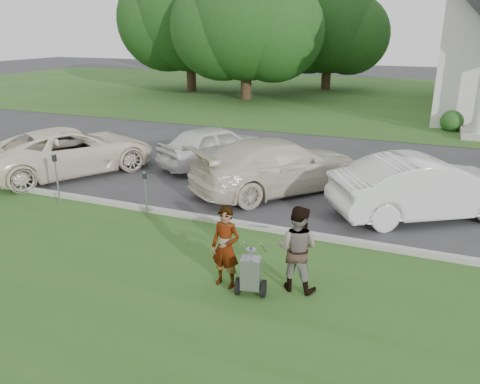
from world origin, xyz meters
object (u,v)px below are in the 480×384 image
Objects in this scene: parking_meter_near at (146,189)px; car_b at (216,146)px; car_c at (279,165)px; tree_left at (246,24)px; car_a at (72,151)px; car_d at (426,187)px; person_right at (297,249)px; tree_back at (329,30)px; parking_meter_far at (56,173)px; person_left at (226,248)px; tree_far at (189,17)px; striping_cart at (251,274)px.

parking_meter_near is 0.29× the size of car_b.
tree_left is at bearing -26.06° from car_c.
tree_left is 19.75m from car_a.
parking_meter_near is (5.80, -21.80, -4.31)m from tree_left.
parking_meter_near is 0.25× the size of car_d.
car_c is at bearing 177.42° from car_b.
person_right is at bearing -66.24° from tree_left.
parking_meter_far is (-1.04, -29.95, -3.77)m from tree_back.
car_c is at bearing -80.59° from tree_back.
tree_left is at bearing 116.78° from person_left.
tree_far reaches higher than parking_meter_near.
car_b is (1.36, -24.49, -3.97)m from tree_back.
striping_cart is at bearing 142.47° from car_c.
person_right reaches higher than person_left.
car_c is (8.37, -18.33, -4.29)m from tree_left.
car_d is at bearing 23.02° from parking_meter_near.
tree_left reaches higher than tree_back.
tree_left is 1.89× the size of car_c.
person_right is 5.90m from car_c.
tree_far is 23.86m from car_a.
person_left is at bearing 137.35° from car_c.
car_c is (14.37, -21.33, -4.88)m from tree_far.
tree_left is at bearing 1.19° from car_d.
parking_meter_near is at bearing 123.62° from car_b.
car_a is at bearing 59.13° from car_d.
car_c reaches higher than parking_meter_near.
person_left is 0.96× the size of person_right.
striping_cart is at bearing -19.49° from parking_meter_far.
parking_meter_near is (-3.97, 2.56, 0.35)m from striping_cart.
person_right is 0.39× the size of car_b.
striping_cart is 0.73× the size of person_left.
person_right is 1.13× the size of parking_meter_far.
parking_meter_far is at bearing 73.26° from car_c.
tree_back is at bearing -75.60° from person_right.
tree_far reaches higher than tree_back.
striping_cart is at bearing 39.44° from person_right.
car_d is (2.14, 4.92, -0.03)m from person_right.
car_c is at bearing 91.99° from striping_cart.
car_c is (2.57, 3.48, 0.02)m from parking_meter_near.
tree_left is 23.13m from car_d.
parking_meter_far is at bearing 153.62° from car_a.
striping_cart is (5.76, -32.36, -4.28)m from tree_back.
parking_meter_far is at bearing -177.02° from parking_meter_near.
parking_meter_far is at bearing 74.94° from car_d.
parking_meter_near is 7.42m from car_d.
person_left is 1.08× the size of parking_meter_far.
parking_meter_near is 0.84× the size of parking_meter_far.
person_right is at bearing -176.63° from car_a.
tree_left is 1.86× the size of car_a.
car_b is at bearing -71.97° from tree_left.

